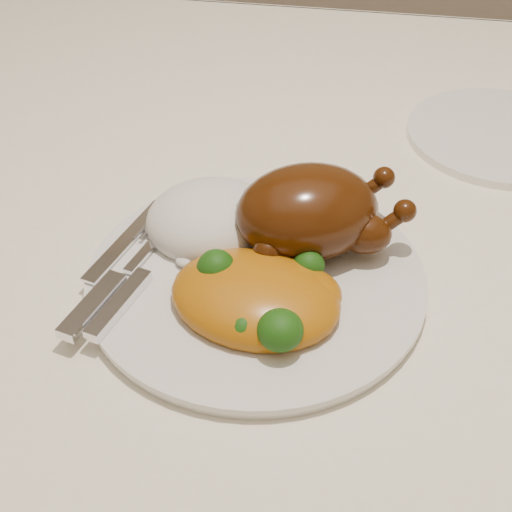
% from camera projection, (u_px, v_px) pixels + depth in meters
% --- Properties ---
extents(dining_table, '(1.60, 0.90, 0.76)m').
position_uv_depth(dining_table, '(218.00, 276.00, 0.77)').
color(dining_table, brown).
rests_on(dining_table, floor).
extents(tablecloth, '(1.73, 1.03, 0.18)m').
position_uv_depth(tablecloth, '(216.00, 223.00, 0.73)').
color(tablecloth, white).
rests_on(tablecloth, dining_table).
extents(dinner_plate, '(0.36, 0.36, 0.01)m').
position_uv_depth(dinner_plate, '(256.00, 279.00, 0.61)').
color(dinner_plate, silver).
rests_on(dinner_plate, tablecloth).
extents(side_plate, '(0.21, 0.21, 0.01)m').
position_uv_depth(side_plate, '(500.00, 135.00, 0.79)').
color(side_plate, silver).
rests_on(side_plate, tablecloth).
extents(roast_chicken, '(0.17, 0.13, 0.08)m').
position_uv_depth(roast_chicken, '(311.00, 211.00, 0.61)').
color(roast_chicken, '#451F07').
rests_on(roast_chicken, dinner_plate).
extents(rice_mound, '(0.14, 0.14, 0.06)m').
position_uv_depth(rice_mound, '(212.00, 221.00, 0.64)').
color(rice_mound, white).
rests_on(rice_mound, dinner_plate).
extents(mac_and_cheese, '(0.15, 0.13, 0.05)m').
position_uv_depth(mac_and_cheese, '(262.00, 296.00, 0.57)').
color(mac_and_cheese, '#B6630B').
rests_on(mac_and_cheese, dinner_plate).
extents(cutlery, '(0.06, 0.19, 0.01)m').
position_uv_depth(cutlery, '(116.00, 283.00, 0.59)').
color(cutlery, silver).
rests_on(cutlery, dinner_plate).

